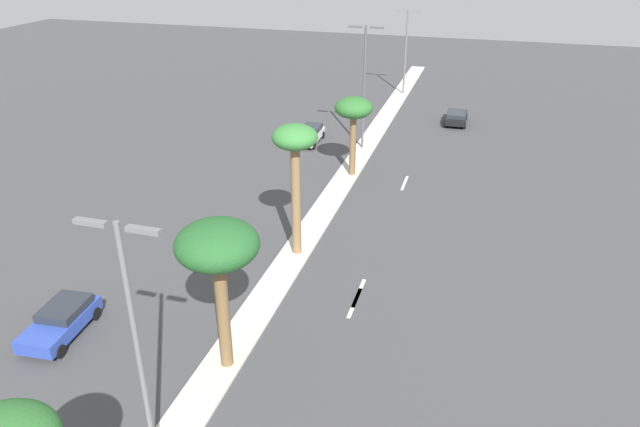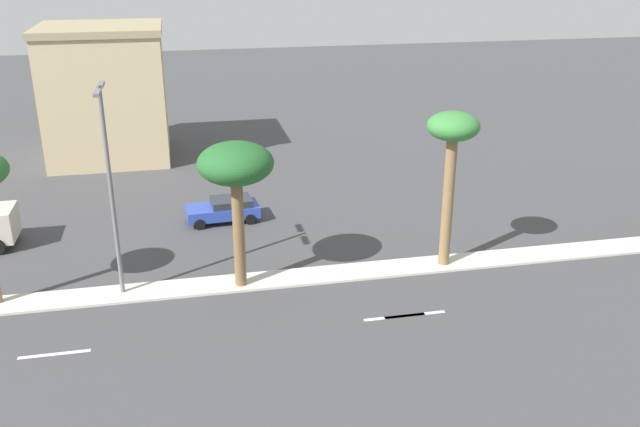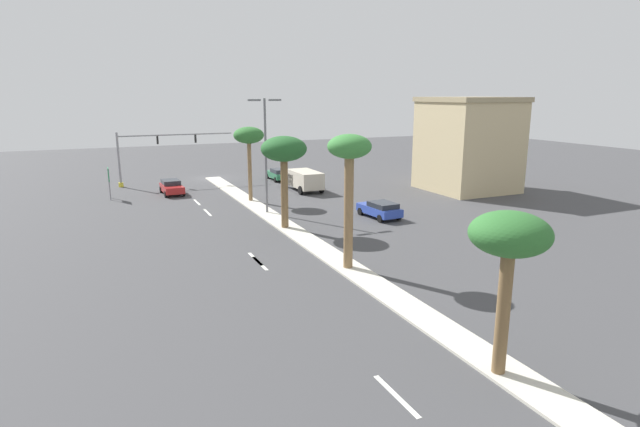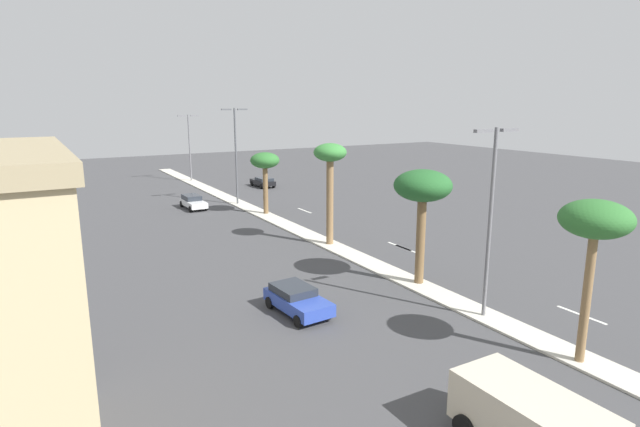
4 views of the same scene
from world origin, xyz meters
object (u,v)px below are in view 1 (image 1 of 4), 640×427
Objects in this scene: palm_tree_outboard at (218,249)px; sedan_blue_front at (61,320)px; street_lamp_center at (406,45)px; sedan_white_right at (310,134)px; palm_tree_near at (354,111)px; street_lamp_far at (134,332)px; street_lamp_trailing at (364,79)px; sedan_black_inboard at (456,117)px; palm_tree_center at (295,149)px.

palm_tree_outboard reaches higher than sedan_blue_front.
street_lamp_center is at bearing 89.97° from palm_tree_outboard.
sedan_white_right is (-5.36, 29.80, -5.22)m from palm_tree_outboard.
palm_tree_near is 0.63× the size of street_lamp_far.
street_lamp_trailing is at bearing 90.19° from street_lamp_far.
sedan_white_right is at bearing -142.76° from sedan_black_inboard.
street_lamp_far is (-0.49, -28.73, 0.62)m from palm_tree_near.
palm_tree_near is at bearing -89.78° from street_lamp_center.
palm_tree_near is 1.37× the size of sedan_white_right.
sedan_black_inboard is at bearing 80.08° from palm_tree_outboard.
street_lamp_center reaches higher than sedan_blue_front.
sedan_blue_front is at bearing -105.25° from street_lamp_trailing.
sedan_blue_front is (-8.67, -23.30, -4.45)m from palm_tree_near.
sedan_black_inboard is (7.32, 9.59, -5.42)m from street_lamp_trailing.
sedan_black_inboard is (7.00, 28.69, -5.89)m from palm_tree_center.
street_lamp_center reaches higher than palm_tree_near.
street_lamp_center reaches higher than palm_tree_outboard.
street_lamp_center is (0.51, 19.38, -0.57)m from street_lamp_trailing.
sedan_black_inboard is at bearing 52.67° from street_lamp_trailing.
street_lamp_center is at bearing 88.50° from street_lamp_trailing.
street_lamp_trailing reaches higher than sedan_black_inboard.
sedan_white_right is at bearing 129.76° from palm_tree_near.
street_lamp_center reaches higher than sedan_black_inboard.
street_lamp_trailing is 19.39m from street_lamp_center.
street_lamp_trailing is at bearing 90.95° from palm_tree_center.
palm_tree_center is 1.29× the size of palm_tree_near.
palm_tree_outboard is 30.73m from sedan_white_right.
street_lamp_far is 35.00m from street_lamp_trailing.
palm_tree_center reaches higher than sedan_white_right.
sedan_white_right is at bearing 98.05° from street_lamp_far.
street_lamp_far is 36.03m from sedan_white_right.
street_lamp_trailing is 31.11m from sedan_blue_front.
palm_tree_outboard is 29.48m from street_lamp_trailing.
palm_tree_outboard is 1.15× the size of palm_tree_near.
sedan_white_right is at bearing 83.92° from sedan_blue_front.
palm_tree_near is 1.40× the size of sedan_blue_front.
palm_tree_outboard is 40.01m from sedan_black_inboard.
sedan_blue_front is at bearing -96.08° from sedan_white_right.
palm_tree_center is at bearing -90.28° from street_lamp_center.
palm_tree_near reaches higher than sedan_white_right.
street_lamp_center is (-0.10, 25.64, 0.35)m from palm_tree_near.
street_lamp_trailing is at bearing -3.80° from sedan_white_right.
sedan_blue_front is 30.06m from sedan_white_right.
palm_tree_near is at bearing -112.93° from sedan_black_inboard.
street_lamp_trailing is (-0.61, 6.27, 0.92)m from palm_tree_near.
sedan_black_inboard is (7.20, 44.59, -5.12)m from street_lamp_far.
street_lamp_far is 2.29× the size of sedan_black_inboard.
street_lamp_far is at bearing -90.72° from palm_tree_center.
street_lamp_trailing reaches higher than palm_tree_center.
street_lamp_trailing is at bearing -127.33° from sedan_black_inboard.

